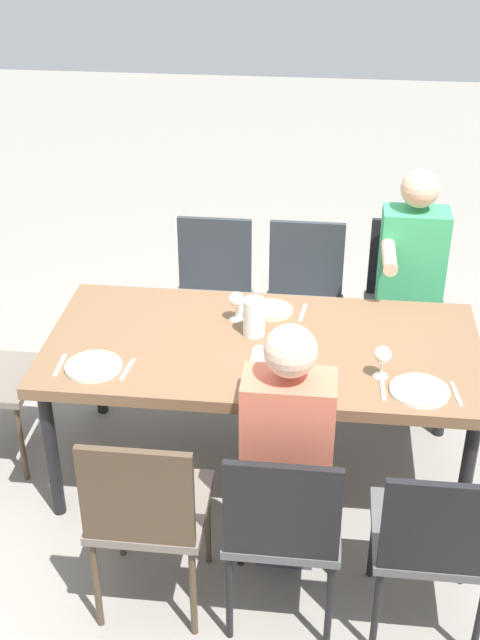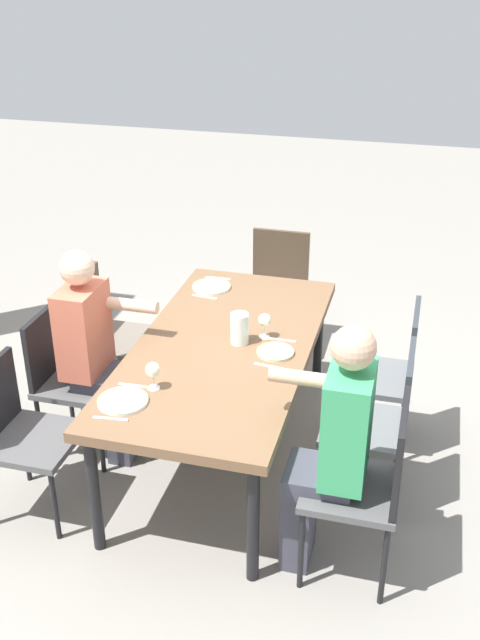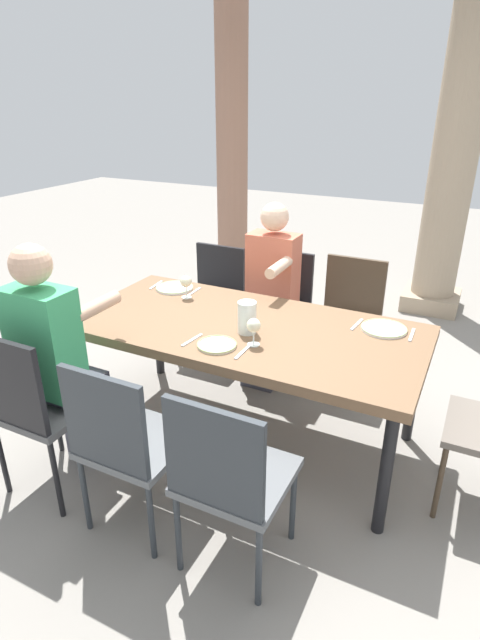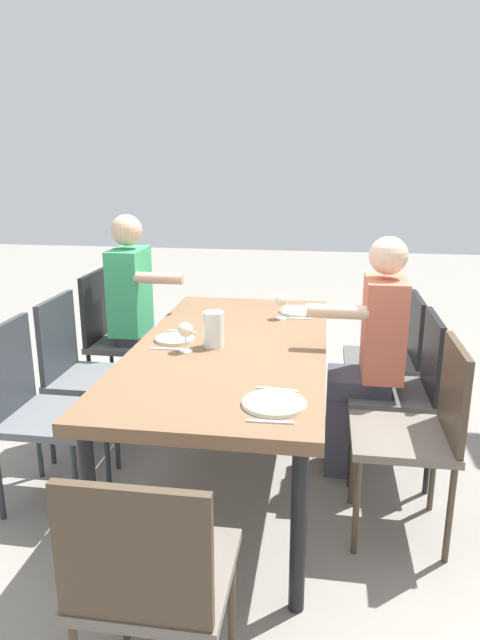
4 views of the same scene
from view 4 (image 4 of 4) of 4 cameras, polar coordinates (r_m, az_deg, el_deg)
ground_plane at (r=3.19m, az=-0.86°, el=-15.22°), size 16.00×16.00×0.00m
dining_table at (r=2.90m, az=-0.91°, el=-3.57°), size 1.98×0.96×0.74m
chair_west_north at (r=3.62m, az=15.16°, el=-3.17°), size 0.44×0.44×0.86m
chair_west_south at (r=3.83m, az=-12.53°, el=-1.20°), size 0.44×0.44×0.95m
chair_mid_north at (r=3.10m, az=16.29°, el=-6.15°), size 0.44×0.44×0.89m
chair_mid_south at (r=3.35m, az=-15.86°, el=-4.42°), size 0.44×0.44×0.91m
chair_east_north at (r=2.62m, az=17.76°, el=-10.09°), size 0.44×0.44×0.91m
chair_east_south at (r=2.92m, az=-20.01°, el=-7.81°), size 0.44×0.44×0.91m
chair_head_east at (r=1.77m, az=-9.07°, el=-24.02°), size 0.44×0.44×0.87m
diner_woman_green at (r=3.72m, az=-10.02°, el=0.91°), size 0.35×0.49×1.32m
diner_man_white at (r=3.02m, az=12.82°, el=-3.16°), size 0.35×0.49×1.28m
plate_0 at (r=3.49m, az=6.01°, el=0.91°), size 0.25×0.25×0.02m
wine_glass_0 at (r=3.33m, az=4.20°, el=1.91°), size 0.08×0.08×0.15m
fork_0 at (r=3.64m, az=6.12°, el=1.41°), size 0.04×0.17×0.01m
spoon_0 at (r=3.35m, az=5.88°, el=0.16°), size 0.02×0.17×0.01m
plate_1 at (r=2.95m, az=-6.59°, el=-1.88°), size 0.21×0.21×0.02m
wine_glass_1 at (r=2.75m, az=-5.51°, el=-1.07°), size 0.07×0.07×0.15m
fork_1 at (r=3.09m, az=-5.88°, el=-1.16°), size 0.03×0.17×0.01m
spoon_1 at (r=2.82m, az=-7.38°, el=-2.91°), size 0.02×0.17×0.01m
plate_2 at (r=2.18m, az=3.45°, el=-8.34°), size 0.25×0.25×0.02m
fork_2 at (r=2.32m, az=3.79°, el=-6.97°), size 0.03×0.17×0.01m
spoon_2 at (r=2.05m, az=3.06°, el=-10.18°), size 0.02×0.17×0.01m
water_pitcher at (r=2.82m, az=-2.67°, el=-1.13°), size 0.10×0.10×0.18m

